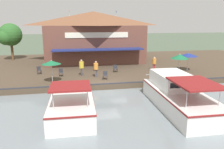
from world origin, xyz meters
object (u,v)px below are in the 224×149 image
at_px(patio_umbrella_near_quay_edge, 180,56).
at_px(cafe_chair_under_first_umbrella, 39,70).
at_px(person_mid_patio, 82,66).
at_px(motorboat_far_downstream, 174,93).
at_px(patio_umbrella_back_row, 188,55).
at_px(person_at_quay_edge, 96,67).
at_px(motorboat_mid_row, 72,100).
at_px(cafe_chair_back_row_seat, 96,67).
at_px(mooring_post, 155,76).
at_px(patio_umbrella_mid_patio_right, 51,62).
at_px(waterfront_restaurant, 94,36).
at_px(cafe_chair_facing_river, 115,68).
at_px(cafe_chair_far_corner_seat, 61,72).
at_px(tree_upstream_bank, 9,35).
at_px(cafe_chair_mid_patio, 105,75).
at_px(tree_downstream_bank, 114,28).
at_px(person_near_entrance, 154,62).

distance_m(patio_umbrella_near_quay_edge, cafe_chair_under_first_umbrella, 15.57).
xyz_separation_m(person_mid_patio, motorboat_far_downstream, (8.55, 6.60, -0.73)).
height_order(patio_umbrella_back_row, person_at_quay_edge, patio_umbrella_back_row).
bearing_deg(motorboat_mid_row, cafe_chair_back_row_seat, 164.39).
height_order(cafe_chair_back_row_seat, mooring_post, mooring_post).
xyz_separation_m(patio_umbrella_near_quay_edge, patio_umbrella_mid_patio_right, (0.19, -13.24, -0.17)).
height_order(waterfront_restaurant, patio_umbrella_mid_patio_right, waterfront_restaurant).
bearing_deg(waterfront_restaurant, patio_umbrella_mid_patio_right, -23.87).
bearing_deg(cafe_chair_facing_river, motorboat_mid_row, -28.98).
bearing_deg(cafe_chair_far_corner_seat, patio_umbrella_near_quay_edge, 79.59).
bearing_deg(cafe_chair_facing_river, cafe_chair_far_corner_seat, -81.23).
relative_size(patio_umbrella_mid_patio_right, motorboat_far_downstream, 0.23).
xyz_separation_m(patio_umbrella_back_row, tree_upstream_bank, (-12.22, -22.76, 1.84)).
distance_m(person_at_quay_edge, person_mid_patio, 1.71).
bearing_deg(cafe_chair_mid_patio, cafe_chair_under_first_umbrella, -118.84).
bearing_deg(patio_umbrella_mid_patio_right, cafe_chair_far_corner_seat, 163.76).
bearing_deg(patio_umbrella_back_row, cafe_chair_back_row_seat, -101.25).
bearing_deg(mooring_post, motorboat_mid_row, -60.81).
distance_m(cafe_chair_back_row_seat, tree_downstream_bank, 14.27).
xyz_separation_m(motorboat_mid_row, motorboat_far_downstream, (0.40, 7.74, 0.22)).
xyz_separation_m(patio_umbrella_near_quay_edge, cafe_chair_under_first_umbrella, (-3.93, -14.97, -1.67)).
bearing_deg(patio_umbrella_near_quay_edge, person_near_entrance, -155.73).
xyz_separation_m(patio_umbrella_mid_patio_right, tree_downstream_bank, (-17.50, 9.51, 2.67)).
xyz_separation_m(motorboat_mid_row, tree_downstream_bank, (-23.32, 7.71, 4.48)).
distance_m(patio_umbrella_mid_patio_right, cafe_chair_mid_patio, 5.43).
bearing_deg(person_mid_patio, tree_downstream_bank, 156.58).
distance_m(waterfront_restaurant, motorboat_far_downstream, 19.07).
bearing_deg(waterfront_restaurant, cafe_chair_mid_patio, -0.72).
bearing_deg(cafe_chair_far_corner_seat, person_at_quay_edge, 74.25).
relative_size(patio_umbrella_back_row, person_at_quay_edge, 1.27).
relative_size(person_at_quay_edge, motorboat_far_downstream, 0.18).
distance_m(waterfront_restaurant, cafe_chair_under_first_umbrella, 11.15).
bearing_deg(person_near_entrance, motorboat_mid_row, -46.77).
bearing_deg(person_near_entrance, waterfront_restaurant, -143.32).
bearing_deg(cafe_chair_mid_patio, cafe_chair_back_row_seat, -174.04).
relative_size(patio_umbrella_near_quay_edge, patio_umbrella_mid_patio_right, 1.10).
xyz_separation_m(cafe_chair_mid_patio, cafe_chair_under_first_umbrella, (-3.82, -6.94, 0.00)).
xyz_separation_m(person_at_quay_edge, person_near_entrance, (-2.07, 7.33, -0.05)).
distance_m(patio_umbrella_near_quay_edge, tree_upstream_bank, 25.12).
relative_size(mooring_post, tree_downstream_bank, 0.15).
bearing_deg(tree_upstream_bank, motorboat_mid_row, 23.50).
bearing_deg(motorboat_mid_row, mooring_post, 119.19).
relative_size(cafe_chair_back_row_seat, motorboat_far_downstream, 0.09).
bearing_deg(tree_upstream_bank, cafe_chair_back_row_seat, 49.79).
bearing_deg(tree_downstream_bank, cafe_chair_facing_river, -10.40).
bearing_deg(patio_umbrella_mid_patio_right, waterfront_restaurant, 156.13).
bearing_deg(person_mid_patio, motorboat_mid_row, -7.96).
height_order(person_near_entrance, mooring_post, person_near_entrance).
height_order(person_at_quay_edge, motorboat_mid_row, motorboat_mid_row).
distance_m(waterfront_restaurant, cafe_chair_back_row_seat, 8.07).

